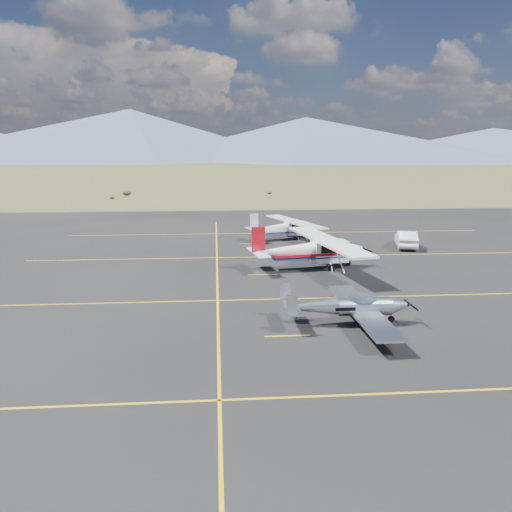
# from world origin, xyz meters

# --- Properties ---
(ground) EXTENTS (1600.00, 1600.00, 0.00)m
(ground) POSITION_xyz_m (0.00, 0.00, 0.00)
(ground) COLOR #383D1C
(ground) RESTS_ON ground
(apron) EXTENTS (72.00, 72.00, 0.02)m
(apron) POSITION_xyz_m (0.00, 7.00, 0.00)
(apron) COLOR black
(apron) RESTS_ON ground
(aircraft_low_wing) EXTENTS (5.80, 8.11, 1.77)m
(aircraft_low_wing) POSITION_xyz_m (0.09, -2.16, 0.85)
(aircraft_low_wing) COLOR silver
(aircraft_low_wing) RESTS_ON apron
(aircraft_cessna) EXTENTS (7.27, 11.98, 3.02)m
(aircraft_cessna) POSITION_xyz_m (0.37, 8.99, 1.34)
(aircraft_cessna) COLOR white
(aircraft_cessna) RESTS_ON apron
(aircraft_plain) EXTENTS (6.71, 9.68, 2.48)m
(aircraft_plain) POSITION_xyz_m (0.20, 20.53, 1.10)
(aircraft_plain) COLOR silver
(aircraft_plain) RESTS_ON apron
(sedan) EXTENTS (2.53, 4.50, 1.40)m
(sedan) POSITION_xyz_m (9.74, 15.83, 0.71)
(sedan) COLOR white
(sedan) RESTS_ON apron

